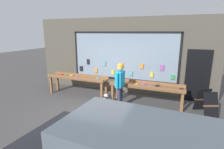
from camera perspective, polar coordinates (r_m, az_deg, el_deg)
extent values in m
plane|color=#474444|center=(6.38, -4.93, -11.80)|extent=(40.00, 40.00, 0.00)
cube|color=#4C473D|center=(8.05, 2.36, 6.17)|extent=(8.30, 0.20, 3.38)
cube|color=gray|center=(7.86, 3.53, 5.97)|extent=(4.79, 0.03, 2.08)
cube|color=black|center=(7.79, 3.64, 13.58)|extent=(4.87, 0.06, 0.08)
cube|color=black|center=(8.07, 3.42, -1.37)|extent=(4.87, 0.06, 0.08)
cube|color=black|center=(8.88, -11.45, 6.62)|extent=(0.08, 0.06, 2.08)
cube|color=black|center=(7.50, 21.29, 4.69)|extent=(0.08, 0.06, 2.08)
cube|color=black|center=(8.84, -10.03, 1.91)|extent=(0.17, 0.03, 0.25)
cube|color=black|center=(8.57, -7.80, 4.17)|extent=(0.13, 0.03, 0.25)
cube|color=orange|center=(8.46, -5.25, 1.26)|extent=(0.14, 0.03, 0.20)
cube|color=#5999A5|center=(8.19, -2.44, 3.64)|extent=(0.12, 0.03, 0.22)
cube|color=yellow|center=(8.12, 0.28, 0.68)|extent=(0.14, 0.03, 0.21)
cube|color=orange|center=(7.89, 3.37, 3.03)|extent=(0.12, 0.03, 0.20)
cube|color=#5999A5|center=(7.85, 6.20, 0.33)|extent=(0.13, 0.03, 0.22)
cube|color=orange|center=(7.67, 9.69, 2.66)|extent=(0.14, 0.03, 0.20)
cube|color=yellow|center=(7.67, 12.77, -0.09)|extent=(0.13, 0.03, 0.23)
cube|color=#994CA5|center=(7.55, 16.02, 2.14)|extent=(0.15, 0.03, 0.24)
cube|color=#338C4C|center=(7.61, 19.25, -0.87)|extent=(0.15, 0.03, 0.19)
cube|color=black|center=(7.65, 26.10, -0.50)|extent=(0.90, 0.04, 2.10)
cube|color=brown|center=(8.49, -19.24, -3.21)|extent=(0.09, 0.09, 0.77)
cube|color=brown|center=(7.14, -3.37, -5.63)|extent=(0.09, 0.09, 0.77)
cube|color=brown|center=(8.82, -17.37, -2.45)|extent=(0.09, 0.09, 0.77)
cube|color=brown|center=(7.52, -1.94, -4.59)|extent=(0.09, 0.09, 0.77)
cube|color=brown|center=(7.80, -11.26, -1.07)|extent=(2.76, 0.63, 0.04)
cube|color=brown|center=(7.57, -12.40, -1.12)|extent=(2.76, 0.08, 0.12)
cube|color=brown|center=(8.01, -10.23, -0.19)|extent=(2.76, 0.08, 0.12)
cube|color=red|center=(8.43, -18.53, -0.22)|extent=(0.17, 0.21, 0.02)
cube|color=red|center=(8.46, -16.15, 0.04)|extent=(0.17, 0.23, 0.03)
cube|color=#338C4C|center=(8.20, -15.00, -0.31)|extent=(0.20, 0.24, 0.03)
cube|color=yellow|center=(8.11, -13.19, -0.38)|extent=(0.15, 0.21, 0.03)
cube|color=#994CA5|center=(7.91, -11.73, -0.67)|extent=(0.20, 0.25, 0.02)
cube|color=orange|center=(7.68, -10.58, -1.04)|extent=(0.16, 0.21, 0.02)
cube|color=yellow|center=(7.50, -8.86, -1.33)|extent=(0.18, 0.22, 0.02)
cube|color=#338C4C|center=(7.42, -7.04, -1.39)|extent=(0.20, 0.25, 0.03)
cube|color=#5999A5|center=(7.42, -4.69, -1.35)|extent=(0.18, 0.22, 0.03)
cube|color=#338C4C|center=(7.10, -3.21, -1.98)|extent=(0.15, 0.23, 0.03)
cube|color=brown|center=(6.95, 0.20, -6.33)|extent=(0.09, 0.09, 0.73)
cube|color=brown|center=(6.53, 21.86, -8.73)|extent=(0.09, 0.09, 0.73)
cube|color=brown|center=(7.42, 1.72, -5.02)|extent=(0.09, 0.09, 0.73)
cube|color=brown|center=(7.03, 21.89, -7.14)|extent=(0.09, 0.09, 0.73)
cube|color=brown|center=(6.74, 11.25, -3.81)|extent=(2.76, 0.72, 0.04)
cube|color=brown|center=(6.42, 10.74, -4.10)|extent=(2.76, 0.08, 0.12)
cube|color=brown|center=(7.02, 11.75, -2.61)|extent=(2.76, 0.08, 0.12)
cube|color=black|center=(6.91, 1.27, -2.82)|extent=(0.18, 0.22, 0.02)
cube|color=#5999A5|center=(7.11, 4.03, -2.40)|extent=(0.15, 0.21, 0.02)
cube|color=orange|center=(6.69, 4.95, -3.38)|extent=(0.19, 0.25, 0.03)
cube|color=yellow|center=(6.77, 7.91, -3.28)|extent=(0.14, 0.24, 0.03)
cube|color=#994CA5|center=(6.97, 10.29, -2.93)|extent=(0.19, 0.21, 0.02)
cube|color=#994CA5|center=(6.73, 12.20, -3.63)|extent=(0.17, 0.24, 0.02)
cube|color=black|center=(6.77, 14.52, -3.61)|extent=(0.19, 0.26, 0.03)
cube|color=#2659B2|center=(6.49, 16.58, -4.54)|extent=(0.17, 0.25, 0.02)
cube|color=#994CA5|center=(6.45, 19.23, -4.81)|extent=(0.15, 0.20, 0.03)
cube|color=black|center=(6.68, 21.66, -4.43)|extent=(0.17, 0.22, 0.02)
cylinder|color=#2D334C|center=(6.49, 2.32, -7.50)|extent=(0.14, 0.14, 0.80)
cylinder|color=#2D334C|center=(6.62, 2.82, -7.05)|extent=(0.14, 0.14, 0.80)
cube|color=#19A5E0|center=(6.34, 2.64, -1.52)|extent=(0.24, 0.46, 0.57)
cylinder|color=#19A5E0|center=(6.08, 1.67, -2.03)|extent=(0.09, 0.09, 0.54)
cylinder|color=#19A5E0|center=(6.60, 3.54, -0.80)|extent=(0.09, 0.09, 0.54)
sphere|color=tan|center=(6.25, 2.68, 2.12)|extent=(0.22, 0.22, 0.22)
sphere|color=orange|center=(6.23, 2.69, 2.70)|extent=(0.21, 0.21, 0.21)
ellipsoid|color=white|center=(6.60, -2.49, -8.13)|extent=(0.25, 0.41, 0.20)
ellipsoid|color=black|center=(6.60, -2.49, -8.05)|extent=(0.24, 0.26, 0.21)
sphere|color=white|center=(6.80, -1.96, -7.10)|extent=(0.18, 0.18, 0.18)
cylinder|color=white|center=(6.39, -3.05, -8.61)|extent=(0.04, 0.10, 0.12)
cylinder|color=white|center=(6.77, -1.79, -9.34)|extent=(0.04, 0.04, 0.19)
cylinder|color=white|center=(6.79, -2.62, -9.26)|extent=(0.04, 0.04, 0.19)
cylinder|color=white|center=(6.56, -2.33, -10.12)|extent=(0.04, 0.04, 0.19)
cylinder|color=white|center=(6.59, -3.18, -10.03)|extent=(0.04, 0.04, 0.19)
cube|color=black|center=(6.48, 29.60, -8.93)|extent=(0.53, 0.44, 0.87)
cube|color=brown|center=(6.48, 29.60, -8.93)|extent=(0.48, 0.23, 0.07)
cube|color=black|center=(6.93, 27.33, -7.24)|extent=(0.53, 0.44, 0.87)
cube|color=brown|center=(6.93, 27.33, -7.24)|extent=(0.48, 0.23, 0.07)
cube|color=#4C5660|center=(2.85, 9.23, -21.07)|extent=(2.50, 1.63, 0.56)
cylinder|color=black|center=(4.44, -7.06, -19.86)|extent=(0.61, 0.22, 0.60)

